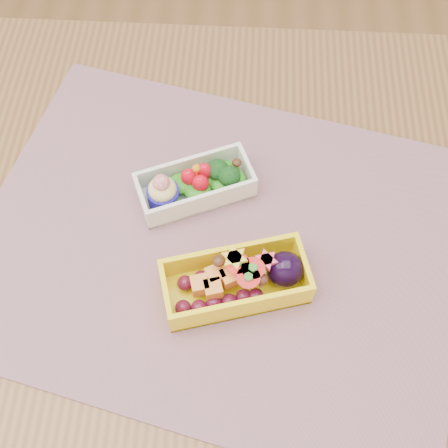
# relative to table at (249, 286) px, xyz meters

# --- Properties ---
(ground) EXTENTS (3.00, 3.00, 0.00)m
(ground) POSITION_rel_table_xyz_m (0.00, 0.00, -0.65)
(ground) COLOR olive
(table) EXTENTS (1.20, 0.80, 0.75)m
(table) POSITION_rel_table_xyz_m (0.00, 0.00, 0.00)
(table) COLOR brown
(table) RESTS_ON ground
(placemat) EXTENTS (0.68, 0.58, 0.00)m
(placemat) POSITION_rel_table_xyz_m (-0.04, 0.01, 0.10)
(placemat) COLOR gray
(placemat) RESTS_ON table
(bento_white) EXTENTS (0.16, 0.12, 0.06)m
(bento_white) POSITION_rel_table_xyz_m (-0.08, 0.08, 0.12)
(bento_white) COLOR white
(bento_white) RESTS_ON placemat
(bento_yellow) EXTENTS (0.18, 0.12, 0.06)m
(bento_yellow) POSITION_rel_table_xyz_m (-0.02, -0.05, 0.13)
(bento_yellow) COLOR yellow
(bento_yellow) RESTS_ON placemat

